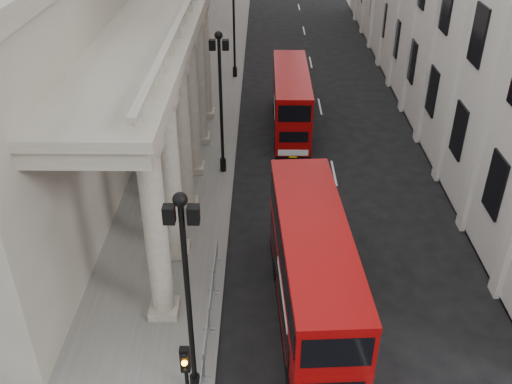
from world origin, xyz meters
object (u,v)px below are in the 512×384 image
pedestrian_a (152,191)px  bus_far (291,100)px  lamp_post_mid (221,95)px  bus_near (312,272)px  traffic_light (187,380)px  lamp_post_south (187,289)px  pedestrian_b (148,160)px  pedestrian_c (195,157)px  lamp_post_north (234,18)px

pedestrian_a → bus_far: bearing=55.9°
bus_far → pedestrian_a: bearing=-128.5°
lamp_post_mid → pedestrian_a: lamp_post_mid is taller
bus_near → pedestrian_a: bearing=129.6°
pedestrian_a → traffic_light: bearing=-71.3°
lamp_post_south → bus_far: size_ratio=0.89×
pedestrian_b → pedestrian_c: 2.70m
bus_far → pedestrian_a: (-7.77, -9.77, -1.17)m
lamp_post_south → pedestrian_c: (-1.69, 16.23, -3.99)m
traffic_light → pedestrian_b: traffic_light is taller
bus_near → bus_far: 18.20m
lamp_post_mid → bus_near: bearing=-70.4°
lamp_post_mid → pedestrian_a: bearing=-134.2°
pedestrian_a → pedestrian_c: size_ratio=1.02×
lamp_post_mid → bus_near: (4.31, -12.09, -2.52)m
bus_near → pedestrian_c: size_ratio=6.74×
lamp_post_south → pedestrian_c: 16.80m
lamp_post_south → bus_near: 6.34m
pedestrian_b → traffic_light: bearing=100.7°
lamp_post_south → pedestrian_c: lamp_post_south is taller
lamp_post_mid → bus_far: lamp_post_mid is taller
bus_far → pedestrian_c: 8.42m
lamp_post_south → lamp_post_mid: 16.00m
traffic_light → pedestrian_a: bearing=104.3°
lamp_post_north → traffic_light: size_ratio=1.93×
pedestrian_a → pedestrian_c: bearing=68.7°
traffic_light → bus_far: 24.50m
lamp_post_north → pedestrian_c: lamp_post_north is taller
pedestrian_b → pedestrian_c: size_ratio=1.08×
lamp_post_south → pedestrian_c: size_ratio=5.22×
lamp_post_south → pedestrian_a: lamp_post_south is taller
bus_near → lamp_post_south: bearing=-141.2°
traffic_light → bus_near: (4.21, 5.93, -0.71)m
bus_near → pedestrian_a: (-7.87, 8.43, -1.46)m
lamp_post_south → bus_far: 22.69m
lamp_post_south → lamp_post_north: same height
lamp_post_north → pedestrian_a: bearing=-100.3°
bus_far → pedestrian_c: size_ratio=5.85×
bus_near → pedestrian_c: 13.78m
bus_far → bus_near: bearing=-89.7°
lamp_post_north → pedestrian_b: size_ratio=4.81×
traffic_light → lamp_post_mid: bearing=90.3°
bus_far → pedestrian_a: 12.54m
lamp_post_south → traffic_light: size_ratio=1.93×
lamp_post_north → pedestrian_b: lamp_post_north is taller
bus_far → traffic_light: bearing=-99.6°
lamp_post_mid → bus_far: 7.94m
traffic_light → bus_far: size_ratio=0.46×
bus_far → pedestrian_a: size_ratio=5.75×
lamp_post_north → traffic_light: bearing=-89.8°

